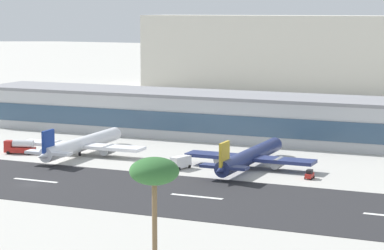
# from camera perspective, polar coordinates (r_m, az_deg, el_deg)

# --- Properties ---
(ground_plane) EXTENTS (1400.00, 1400.00, 0.00)m
(ground_plane) POSITION_cam_1_polar(r_m,az_deg,el_deg) (192.11, -11.20, -4.11)
(ground_plane) COLOR #B2AFA8
(runway_strip) EXTENTS (800.00, 37.51, 0.08)m
(runway_strip) POSITION_cam_1_polar(r_m,az_deg,el_deg) (195.80, -10.43, -3.85)
(runway_strip) COLOR #262628
(runway_strip) RESTS_ON ground_plane
(runway_centreline_dash_4) EXTENTS (12.00, 1.20, 0.01)m
(runway_centreline_dash_4) POSITION_cam_1_polar(r_m,az_deg,el_deg) (196.63, -10.80, -3.80)
(runway_centreline_dash_4) COLOR white
(runway_centreline_dash_4) RESTS_ON runway_strip
(runway_centreline_dash_5) EXTENTS (12.00, 1.20, 0.01)m
(runway_centreline_dash_5) POSITION_cam_1_polar(r_m,az_deg,el_deg) (176.93, 0.33, -4.98)
(runway_centreline_dash_5) COLOR white
(runway_centreline_dash_5) RESTS_ON runway_strip
(terminal_building) EXTENTS (164.54, 23.89, 13.78)m
(terminal_building) POSITION_cam_1_polar(r_m,az_deg,el_deg) (257.74, 1.82, 0.69)
(terminal_building) COLOR #B7BABC
(terminal_building) RESTS_ON ground_plane
(distant_hotel_block) EXTENTS (147.53, 29.22, 36.70)m
(distant_hotel_block) POSITION_cam_1_polar(r_m,az_deg,el_deg) (401.59, 6.80, 4.94)
(distant_hotel_block) COLOR beige
(distant_hotel_block) RESTS_ON ground_plane
(airliner_navy_tail_gate_0) EXTENTS (36.91, 44.63, 9.31)m
(airliner_navy_tail_gate_0) POSITION_cam_1_polar(r_m,az_deg,el_deg) (227.54, -7.79, -1.37)
(airliner_navy_tail_gate_0) COLOR white
(airliner_navy_tail_gate_0) RESTS_ON ground_plane
(airliner_gold_tail_gate_1) EXTENTS (33.68, 44.48, 9.28)m
(airliner_gold_tail_gate_1) POSITION_cam_1_polar(r_m,az_deg,el_deg) (207.22, 3.94, -2.25)
(airliner_gold_tail_gate_1) COLOR navy
(airliner_gold_tail_gate_1) RESTS_ON ground_plane
(service_box_truck_0) EXTENTS (3.91, 6.42, 3.25)m
(service_box_truck_0) POSITION_cam_1_polar(r_m,az_deg,el_deg) (206.88, -0.79, -2.58)
(service_box_truck_0) COLOR white
(service_box_truck_0) RESTS_ON ground_plane
(service_fuel_truck_1) EXTENTS (8.89, 4.76, 3.95)m
(service_fuel_truck_1) POSITION_cam_1_polar(r_m,az_deg,el_deg) (233.11, -11.87, -1.48)
(service_fuel_truck_1) COLOR #B2231E
(service_fuel_truck_1) RESTS_ON ground_plane
(service_baggage_tug_2) EXTENTS (1.97, 3.25, 2.20)m
(service_baggage_tug_2) POSITION_cam_1_polar(r_m,az_deg,el_deg) (197.13, 8.16, -3.42)
(service_baggage_tug_2) COLOR #B2231E
(service_baggage_tug_2) RESTS_ON ground_plane
(palm_tree_1) EXTENTS (7.57, 7.57, 18.01)m
(palm_tree_1) POSITION_cam_1_polar(r_m,az_deg,el_deg) (123.61, -2.63, -3.36)
(palm_tree_1) COLOR brown
(palm_tree_1) RESTS_ON ground_plane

